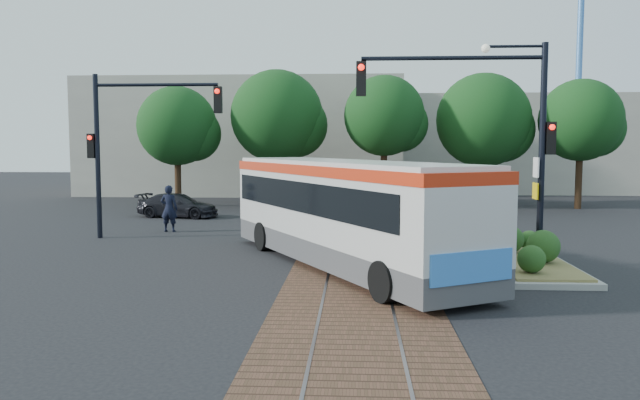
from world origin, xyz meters
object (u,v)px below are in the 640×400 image
(traffic_island, at_px, (530,256))
(signal_pole_left, at_px, (127,133))
(city_bus, at_px, (342,208))
(signal_pole_main, at_px, (497,119))
(officer, at_px, (169,209))
(parked_car, at_px, (178,205))

(traffic_island, xyz_separation_m, signal_pole_left, (-13.19, 4.89, 3.54))
(city_bus, distance_m, signal_pole_main, 4.95)
(signal_pole_main, relative_size, officer, 3.23)
(parked_car, bearing_deg, traffic_island, -120.46)
(officer, height_order, parked_car, officer)
(signal_pole_left, bearing_deg, parked_car, 91.33)
(signal_pole_main, xyz_separation_m, officer, (-11.28, 6.59, -3.23))
(city_bus, bearing_deg, signal_pole_main, -27.22)
(city_bus, distance_m, signal_pole_left, 9.61)
(officer, bearing_deg, parked_car, -73.44)
(signal_pole_main, bearing_deg, traffic_island, -5.36)
(signal_pole_main, distance_m, parked_car, 17.36)
(traffic_island, distance_m, signal_pole_left, 14.50)
(traffic_island, relative_size, signal_pole_left, 0.87)
(signal_pole_main, height_order, officer, signal_pole_main)
(city_bus, bearing_deg, parked_car, 95.78)
(city_bus, xyz_separation_m, signal_pole_main, (4.27, 0.12, 2.49))
(signal_pole_main, xyz_separation_m, signal_pole_left, (-12.23, 4.80, -0.29))
(traffic_island, relative_size, officer, 2.80)
(city_bus, bearing_deg, traffic_island, -28.51)
(city_bus, bearing_deg, signal_pole_left, 119.36)
(city_bus, bearing_deg, officer, 107.36)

